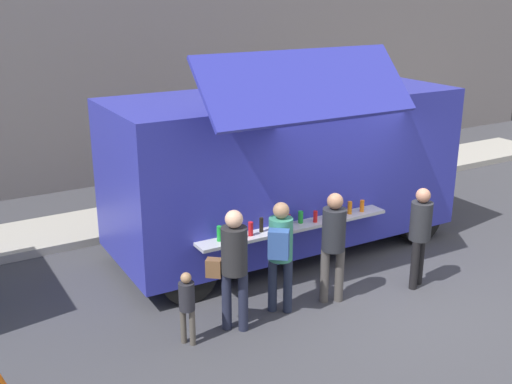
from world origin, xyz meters
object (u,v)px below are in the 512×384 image
Objects in this scene: customer_rear_waiting at (233,260)px; child_near_queue at (187,302)px; food_truck_main at (285,166)px; trash_bin at (379,162)px; customer_mid_with_backpack at (280,247)px; customer_front_ordering at (334,238)px; customer_extra_browsing at (420,229)px.

child_near_queue is at bearing 131.22° from customer_rear_waiting.
food_truck_main reaches higher than customer_rear_waiting.
food_truck_main is 3.48× the size of customer_rear_waiting.
trash_bin is at bearing -4.51° from child_near_queue.
customer_front_ordering is at bearing -57.85° from customer_mid_with_backpack.
customer_mid_with_backpack is at bearing -44.92° from customer_rear_waiting.
customer_front_ordering is 1.02× the size of customer_mid_with_backpack.
customer_extra_browsing is 1.57× the size of child_near_queue.
trash_bin is (4.27, 2.32, -1.08)m from food_truck_main.
food_truck_main is 5.89× the size of child_near_queue.
customer_front_ordering is 1.66× the size of child_near_queue.
food_truck_main is at bearing -151.42° from trash_bin.
child_near_queue is at bearing 132.55° from customer_mid_with_backpack.
customer_front_ordering is (-4.75, -4.36, 0.56)m from trash_bin.
customer_rear_waiting reaches higher than child_near_queue.
food_truck_main is at bearing 11.34° from customer_front_ordering.
customer_front_ordering is 2.37m from child_near_queue.
child_near_queue is at bearing -148.45° from trash_bin.
food_truck_main reaches higher than customer_front_ordering.
trash_bin is at bearing 29.28° from food_truck_main.
customer_front_ordering is at bearing -51.27° from customer_rear_waiting.
food_truck_main is 3.55× the size of customer_front_ordering.
customer_front_ordering reaches higher than customer_mid_with_backpack.
customer_rear_waiting reaches higher than customer_mid_with_backpack.
customer_extra_browsing is (0.96, -2.32, -0.57)m from food_truck_main.
customer_extra_browsing is 3.80m from child_near_queue.
customer_extra_browsing is at bearing -60.40° from customer_mid_with_backpack.
customer_front_ordering is at bearing -36.48° from child_near_queue.
customer_extra_browsing is at bearing -40.59° from child_near_queue.
customer_extra_browsing reaches higher than trash_bin.
child_near_queue is (-2.81, -2.02, -0.92)m from food_truck_main.
customer_front_ordering is at bearing 55.09° from customer_extra_browsing.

